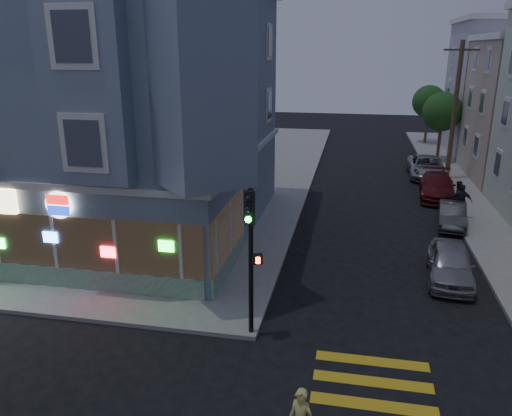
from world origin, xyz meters
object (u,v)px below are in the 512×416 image
(street_tree_near, at_px, (442,112))
(pedestrian_b, at_px, (462,201))
(parked_car_b, at_px, (452,215))
(parked_car_c, at_px, (437,186))
(pedestrian_a, at_px, (457,196))
(street_tree_far, at_px, (429,102))
(traffic_signal, at_px, (251,239))
(utility_pole, at_px, (455,109))
(parked_car_a, at_px, (450,264))
(parked_car_d, at_px, (427,167))

(street_tree_near, distance_m, pedestrian_b, 15.01)
(street_tree_near, bearing_deg, parked_car_b, -95.42)
(parked_car_c, bearing_deg, pedestrian_b, -76.39)
(street_tree_near, relative_size, parked_car_c, 1.08)
(pedestrian_a, height_order, pedestrian_b, pedestrian_b)
(street_tree_far, relative_size, traffic_signal, 1.14)
(street_tree_near, distance_m, traffic_signal, 29.36)
(street_tree_near, xyz_separation_m, traffic_signal, (-9.38, -27.82, -0.63))
(street_tree_near, height_order, parked_car_c, street_tree_near)
(utility_pole, height_order, street_tree_near, utility_pole)
(street_tree_far, bearing_deg, traffic_signal, -104.68)
(utility_pole, xyz_separation_m, street_tree_far, (0.20, 14.00, -0.86))
(pedestrian_b, bearing_deg, pedestrian_a, -82.08)
(pedestrian_b, relative_size, parked_car_a, 0.44)
(pedestrian_b, relative_size, parked_car_d, 0.34)
(pedestrian_b, relative_size, parked_car_c, 0.36)
(parked_car_c, distance_m, parked_car_d, 5.20)
(pedestrian_a, height_order, parked_car_d, pedestrian_a)
(utility_pole, bearing_deg, traffic_signal, -112.82)
(parked_car_c, height_order, traffic_signal, traffic_signal)
(utility_pole, distance_m, parked_car_b, 10.74)
(utility_pole, xyz_separation_m, street_tree_near, (0.20, 6.00, -0.86))
(pedestrian_b, bearing_deg, parked_car_b, 69.26)
(utility_pole, relative_size, street_tree_near, 1.70)
(street_tree_near, distance_m, street_tree_far, 8.00)
(street_tree_near, height_order, street_tree_far, same)
(pedestrian_a, bearing_deg, parked_car_c, -96.83)
(street_tree_near, xyz_separation_m, parked_car_a, (-2.65, -22.32, -3.24))
(parked_car_c, bearing_deg, pedestrian_a, -72.93)
(utility_pole, relative_size, street_tree_far, 1.70)
(parked_car_d, bearing_deg, parked_car_a, -93.13)
(pedestrian_a, xyz_separation_m, pedestrian_b, (0.00, -1.23, 0.06))
(parked_car_b, bearing_deg, parked_car_a, -92.17)
(traffic_signal, bearing_deg, pedestrian_a, 38.48)
(street_tree_near, relative_size, parked_car_b, 1.46)
(parked_car_b, bearing_deg, pedestrian_b, 69.13)
(street_tree_far, height_order, traffic_signal, street_tree_far)
(pedestrian_b, distance_m, parked_car_d, 9.33)
(pedestrian_a, height_order, parked_car_b, pedestrian_a)
(pedestrian_a, relative_size, parked_car_b, 0.46)
(pedestrian_a, distance_m, parked_car_d, 8.10)
(street_tree_near, distance_m, pedestrian_a, 13.82)
(parked_car_a, distance_m, traffic_signal, 9.08)
(parked_car_c, height_order, parked_car_d, parked_car_d)
(pedestrian_b, xyz_separation_m, parked_car_c, (-0.60, 4.10, -0.33))
(parked_car_b, bearing_deg, traffic_signal, -115.46)
(utility_pole, relative_size, parked_car_b, 2.48)
(street_tree_near, height_order, parked_car_a, street_tree_near)
(utility_pole, bearing_deg, street_tree_near, 88.09)
(street_tree_far, relative_size, parked_car_d, 1.01)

